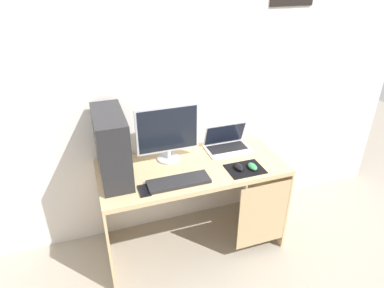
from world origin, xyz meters
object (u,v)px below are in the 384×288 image
monitor (168,133)px  keyboard (179,182)px  mouse_right (252,166)px  laptop (227,144)px  pc_tower (112,146)px  cell_phone (144,191)px  mouse_left (239,167)px

monitor → keyboard: (-0.02, -0.31, -0.21)m
keyboard → mouse_right: mouse_right is taller
laptop → mouse_right: (0.05, -0.34, -0.02)m
pc_tower → cell_phone: pc_tower is taller
laptop → cell_phone: bearing=-154.9°
monitor → keyboard: bearing=-93.4°
mouse_left → cell_phone: 0.69m
keyboard → mouse_left: 0.45m
mouse_right → cell_phone: 0.78m
laptop → mouse_left: bearing=-98.4°
mouse_right → pc_tower: bearing=166.4°
laptop → mouse_left: 0.31m
monitor → keyboard: 0.38m
laptop → mouse_left: laptop is taller
laptop → mouse_right: size_ratio=3.58×
monitor → laptop: monitor is taller
laptop → mouse_left: size_ratio=3.58×
laptop → keyboard: size_ratio=0.82×
laptop → monitor: bearing=-178.1°
mouse_right → cell_phone: (-0.78, -0.01, -0.02)m
pc_tower → cell_phone: size_ratio=3.61×
pc_tower → keyboard: bearing=-29.8°
pc_tower → laptop: pc_tower is taller
laptop → cell_phone: laptop is taller
pc_tower → cell_phone: (0.15, -0.24, -0.23)m
monitor → laptop: (0.48, 0.02, -0.18)m
cell_phone → mouse_left: bearing=2.8°
cell_phone → pc_tower: bearing=122.7°
laptop → mouse_right: laptop is taller
laptop → keyboard: bearing=-146.4°
mouse_left → cell_phone: mouse_left is taller
monitor → mouse_left: (0.43, -0.29, -0.20)m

